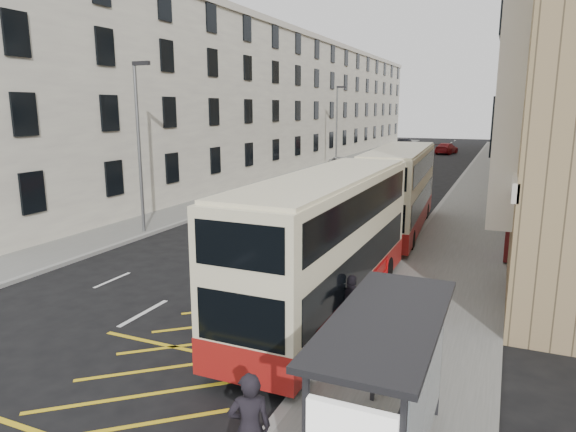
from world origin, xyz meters
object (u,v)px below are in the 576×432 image
at_px(double_decker_front, 326,244).
at_px(pedestrian_near, 250,429).
at_px(bus_shelter, 389,371).
at_px(white_van, 340,165).
at_px(car_red, 446,148).
at_px(double_decker_rear, 399,190).
at_px(pedestrian_mid, 387,354).
at_px(street_lamp_far, 337,122).
at_px(car_silver, 373,154).
at_px(car_dark, 403,144).
at_px(pedestrian_far, 352,308).
at_px(street_lamp_near, 139,139).

relative_size(double_decker_front, pedestrian_near, 5.48).
distance_m(bus_shelter, double_decker_front, 7.47).
distance_m(white_van, car_red, 25.54).
bearing_deg(pedestrian_near, double_decker_rear, -118.24).
distance_m(double_decker_front, pedestrian_near, 7.70).
xyz_separation_m(pedestrian_mid, white_van, (-12.91, 37.00, -0.24)).
distance_m(street_lamp_far, car_silver, 10.81).
xyz_separation_m(double_decker_rear, car_dark, (-10.09, 53.62, -1.40)).
height_order(double_decker_front, car_dark, double_decker_front).
relative_size(pedestrian_far, car_dark, 0.40).
bearing_deg(pedestrian_far, car_silver, -75.34).
bearing_deg(street_lamp_far, pedestrian_near, -73.63).
xyz_separation_m(street_lamp_far, car_silver, (1.27, 9.97, -3.98)).
relative_size(pedestrian_near, pedestrian_far, 1.09).
distance_m(double_decker_rear, pedestrian_near, 18.63).
relative_size(street_lamp_near, car_red, 1.59).
xyz_separation_m(street_lamp_near, double_decker_front, (11.35, -5.72, -2.50)).
xyz_separation_m(street_lamp_far, double_decker_rear, (11.24, -24.68, -2.52)).
bearing_deg(bus_shelter, pedestrian_mid, 102.42).
bearing_deg(white_van, double_decker_rear, -81.59).
distance_m(street_lamp_far, double_decker_rear, 27.23).
distance_m(street_lamp_near, double_decker_rear, 12.69).
relative_size(bus_shelter, street_lamp_far, 0.53).
relative_size(bus_shelter, pedestrian_near, 2.21).
bearing_deg(street_lamp_far, pedestrian_far, -71.33).
height_order(white_van, car_red, car_red).
bearing_deg(double_decker_rear, street_lamp_far, 111.10).
distance_m(pedestrian_mid, pedestrian_far, 2.37).
distance_m(bus_shelter, car_red, 64.77).
xyz_separation_m(street_lamp_far, car_dark, (1.15, 28.94, -3.91)).
bearing_deg(double_decker_front, pedestrian_mid, -54.11).
bearing_deg(white_van, double_decker_front, -88.99).
height_order(double_decker_front, pedestrian_mid, double_decker_front).
relative_size(double_decker_front, white_van, 2.06).
bearing_deg(street_lamp_near, pedestrian_mid, -34.10).
bearing_deg(white_van, street_lamp_near, -108.47).
bearing_deg(car_silver, pedestrian_far, -77.92).
height_order(street_lamp_near, pedestrian_near, street_lamp_near).
distance_m(street_lamp_near, car_red, 52.82).
distance_m(pedestrian_mid, car_red, 61.83).
bearing_deg(pedestrian_mid, white_van, 105.10).
bearing_deg(white_van, car_dark, 73.93).
bearing_deg(pedestrian_near, street_lamp_near, -78.89).
bearing_deg(car_red, pedestrian_mid, 105.09).
bearing_deg(car_red, bus_shelter, 105.41).
distance_m(car_dark, car_red, 9.88).
bearing_deg(pedestrian_mid, pedestrian_far, 120.94).
relative_size(street_lamp_far, double_decker_rear, 0.76).
bearing_deg(pedestrian_mid, car_dark, 96.55).
bearing_deg(pedestrian_mid, pedestrian_near, -114.32).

